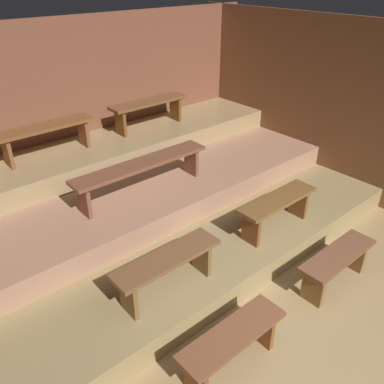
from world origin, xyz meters
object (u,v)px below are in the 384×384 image
bench_lower_left (167,265)px  bench_middle_center (142,168)px  bench_floor_right (337,261)px  bench_upper_right (149,107)px  bench_upper_left (46,132)px  bench_lower_right (277,205)px  bench_floor_left (232,341)px

bench_lower_left → bench_middle_center: (0.68, 1.39, 0.32)m
bench_floor_right → bench_upper_right: 3.65m
bench_upper_left → bench_lower_left: bearing=-90.1°
bench_floor_right → bench_middle_center: 2.57m
bench_floor_right → bench_upper_right: (0.01, 3.54, 0.91)m
bench_lower_left → bench_lower_right: bearing=0.0°
bench_floor_right → bench_lower_left: size_ratio=0.94×
bench_upper_left → bench_upper_right: (1.70, 0.00, 0.00)m
bench_floor_left → bench_floor_right: same height
bench_floor_right → bench_upper_right: size_ratio=0.83×
bench_lower_left → bench_middle_center: size_ratio=0.61×
bench_lower_left → bench_upper_right: bearing=57.3°
bench_lower_left → bench_floor_left: bearing=-88.9°
bench_upper_left → bench_upper_right: same height
bench_floor_left → bench_upper_right: (1.68, 3.54, 0.91)m
bench_upper_right → bench_floor_right: bearing=-90.2°
bench_lower_left → bench_upper_left: size_ratio=0.88×
bench_lower_left → bench_upper_left: bench_upper_left is taller
bench_lower_right → bench_middle_center: size_ratio=0.61×
bench_floor_left → bench_upper_right: bench_upper_right is taller
bench_lower_left → bench_middle_center: 1.58m
bench_floor_left → bench_lower_left: bench_lower_left is taller
bench_lower_right → bench_upper_left: bearing=122.7°
bench_floor_right → bench_lower_left: bearing=152.0°
bench_floor_right → bench_lower_right: bench_lower_right is taller
bench_upper_right → bench_lower_right: bearing=-89.9°
bench_lower_right → bench_middle_center: 1.75m
bench_lower_right → bench_middle_center: bench_middle_center is taller
bench_lower_left → bench_lower_right: 1.70m
bench_floor_right → bench_lower_right: 0.95m
bench_floor_left → bench_upper_right: 4.02m
bench_floor_left → bench_floor_right: bearing=0.0°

